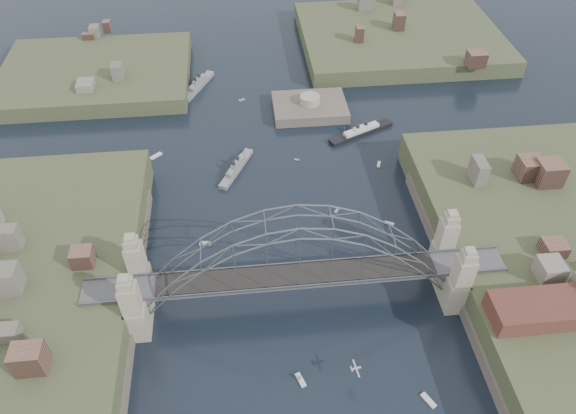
{
  "coord_description": "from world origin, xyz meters",
  "views": [
    {
      "loc": [
        -8.88,
        -67.56,
        91.38
      ],
      "look_at": [
        0.0,
        18.0,
        10.0
      ],
      "focal_mm": 33.58,
      "sensor_mm": 36.0,
      "label": 1
    }
  ],
  "objects_px": {
    "wharf_shed": "(544,309)",
    "naval_cruiser_far": "(198,85)",
    "fort_island": "(310,112)",
    "bridge": "(298,262)",
    "ocean_liner": "(361,132)",
    "naval_cruiser_near": "(236,168)"
  },
  "relations": [
    {
      "from": "bridge",
      "to": "naval_cruiser_far",
      "type": "xyz_separation_m",
      "value": [
        -21.89,
        87.24,
        -11.37
      ]
    },
    {
      "from": "bridge",
      "to": "fort_island",
      "type": "distance_m",
      "value": 72.14
    },
    {
      "from": "bridge",
      "to": "ocean_liner",
      "type": "xyz_separation_m",
      "value": [
        25.21,
        56.87,
        -11.53
      ]
    },
    {
      "from": "fort_island",
      "to": "naval_cruiser_near",
      "type": "relative_size",
      "value": 1.37
    },
    {
      "from": "wharf_shed",
      "to": "ocean_liner",
      "type": "relative_size",
      "value": 1.0
    },
    {
      "from": "naval_cruiser_near",
      "to": "ocean_liner",
      "type": "relative_size",
      "value": 0.81
    },
    {
      "from": "fort_island",
      "to": "naval_cruiser_far",
      "type": "relative_size",
      "value": 1.27
    },
    {
      "from": "naval_cruiser_near",
      "to": "ocean_liner",
      "type": "bearing_deg",
      "value": 19.33
    },
    {
      "from": "fort_island",
      "to": "ocean_liner",
      "type": "distance_m",
      "value": 18.66
    },
    {
      "from": "naval_cruiser_near",
      "to": "wharf_shed",
      "type": "bearing_deg",
      "value": -46.53
    },
    {
      "from": "fort_island",
      "to": "naval_cruiser_far",
      "type": "bearing_deg",
      "value": 153.04
    },
    {
      "from": "bridge",
      "to": "wharf_shed",
      "type": "xyz_separation_m",
      "value": [
        44.0,
        -14.0,
        -2.32
      ]
    },
    {
      "from": "wharf_shed",
      "to": "fort_island",
      "type": "bearing_deg",
      "value": 110.85
    },
    {
      "from": "naval_cruiser_far",
      "to": "bridge",
      "type": "bearing_deg",
      "value": -75.91
    },
    {
      "from": "bridge",
      "to": "wharf_shed",
      "type": "height_order",
      "value": "bridge"
    },
    {
      "from": "fort_island",
      "to": "wharf_shed",
      "type": "xyz_separation_m",
      "value": [
        32.0,
        -84.0,
        10.34
      ]
    },
    {
      "from": "naval_cruiser_near",
      "to": "ocean_liner",
      "type": "distance_m",
      "value": 38.49
    },
    {
      "from": "wharf_shed",
      "to": "naval_cruiser_far",
      "type": "height_order",
      "value": "wharf_shed"
    },
    {
      "from": "fort_island",
      "to": "wharf_shed",
      "type": "height_order",
      "value": "wharf_shed"
    },
    {
      "from": "wharf_shed",
      "to": "naval_cruiser_far",
      "type": "relative_size",
      "value": 1.15
    },
    {
      "from": "bridge",
      "to": "fort_island",
      "type": "height_order",
      "value": "bridge"
    },
    {
      "from": "fort_island",
      "to": "bridge",
      "type": "bearing_deg",
      "value": -99.73
    }
  ]
}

